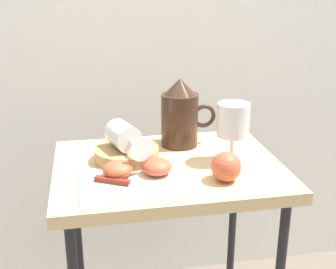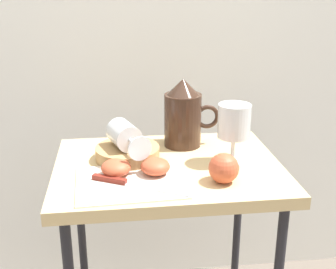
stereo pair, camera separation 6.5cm
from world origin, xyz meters
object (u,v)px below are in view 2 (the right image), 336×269
object	(u,v)px
apple_whole	(224,168)
knife	(125,183)
basket_tray	(128,153)
wine_glass_upright	(234,124)
apple_half_left	(116,168)
apple_half_right	(155,166)
pitcher	(183,119)
table	(168,190)
wine_glass_tipped_near	(125,136)

from	to	relation	value
apple_whole	knife	world-z (taller)	apple_whole
basket_tray	knife	xyz separation A→B (m)	(-0.01, -0.15, -0.01)
wine_glass_upright	apple_half_left	distance (m)	0.31
apple_half_right	knife	xyz separation A→B (m)	(-0.07, -0.05, -0.01)
wine_glass_upright	apple_half_right	xyz separation A→B (m)	(-0.20, -0.05, -0.08)
pitcher	table	bearing A→B (deg)	-114.41
apple_half_right	wine_glass_tipped_near	bearing A→B (deg)	124.50
wine_glass_upright	apple_whole	size ratio (longest dim) A/B	2.20
knife	apple_half_right	bearing A→B (deg)	32.94
apple_half_right	apple_whole	xyz separation A→B (m)	(0.15, -0.06, 0.01)
apple_half_right	knife	world-z (taller)	apple_half_right
pitcher	knife	bearing A→B (deg)	-125.39
apple_half_left	pitcher	bearing A→B (deg)	44.68
basket_tray	apple_whole	size ratio (longest dim) A/B	2.34
apple_whole	pitcher	bearing A→B (deg)	102.74
wine_glass_tipped_near	table	bearing A→B (deg)	-18.48
apple_half_left	wine_glass_tipped_near	bearing A→B (deg)	74.90
basket_tray	apple_whole	world-z (taller)	apple_whole
wine_glass_upright	apple_half_left	xyz separation A→B (m)	(-0.29, -0.05, -0.08)
apple_half_left	apple_half_right	distance (m)	0.09
apple_half_right	apple_whole	distance (m)	0.16
pitcher	wine_glass_upright	size ratio (longest dim) A/B	1.23
wine_glass_upright	knife	distance (m)	0.31
table	basket_tray	distance (m)	0.14
knife	table	bearing A→B (deg)	44.77
basket_tray	pitcher	xyz separation A→B (m)	(0.16, 0.09, 0.06)
pitcher	apple_half_left	world-z (taller)	pitcher
table	knife	world-z (taller)	knife
wine_glass_tipped_near	knife	size ratio (longest dim) A/B	0.76
table	apple_half_left	distance (m)	0.17
basket_tray	wine_glass_tipped_near	size ratio (longest dim) A/B	1.01
wine_glass_upright	apple_half_left	world-z (taller)	wine_glass_upright
table	apple_half_left	bearing A→B (deg)	-155.74
wine_glass_upright	apple_half_right	bearing A→B (deg)	-165.99
basket_tray	wine_glass_upright	bearing A→B (deg)	-12.03
table	apple_whole	world-z (taller)	apple_whole
table	wine_glass_tipped_near	xyz separation A→B (m)	(-0.11, 0.04, 0.14)
wine_glass_upright	apple_half_right	distance (m)	0.22
table	wine_glass_upright	world-z (taller)	wine_glass_upright
wine_glass_upright	apple_half_right	world-z (taller)	wine_glass_upright
table	apple_half_right	xyz separation A→B (m)	(-0.04, -0.06, 0.10)
wine_glass_upright	knife	world-z (taller)	wine_glass_upright
pitcher	knife	xyz separation A→B (m)	(-0.17, -0.24, -0.07)
basket_tray	apple_half_right	xyz separation A→B (m)	(0.06, -0.11, 0.01)
apple_half_left	apple_whole	xyz separation A→B (m)	(0.25, -0.06, 0.01)
basket_tray	apple_half_left	size ratio (longest dim) A/B	2.34
basket_tray	knife	size ratio (longest dim) A/B	0.76
basket_tray	apple_half_right	distance (m)	0.12
basket_tray	pitcher	world-z (taller)	pitcher
pitcher	apple_whole	distance (m)	0.26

